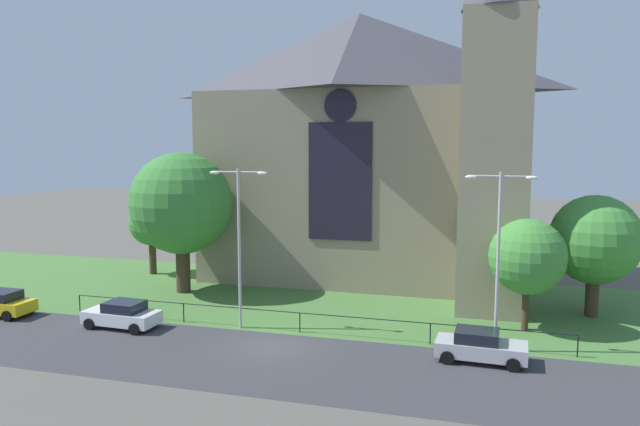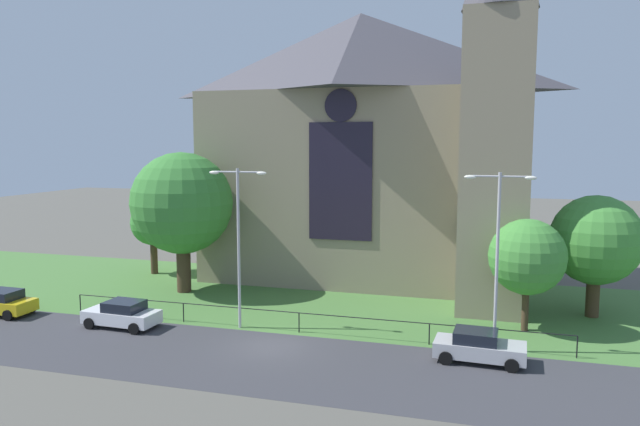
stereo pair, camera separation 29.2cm
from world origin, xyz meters
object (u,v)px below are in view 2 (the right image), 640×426
Objects in this scene: tree_right_near at (527,257)px; parked_car_silver at (479,346)px; streetlamp_near at (238,229)px; streetlamp_far at (498,240)px; church_building at (368,143)px; tree_left_far at (153,224)px; tree_right_far at (596,240)px; parked_car_white at (122,314)px; parked_car_yellow at (0,302)px; tree_left_near at (182,204)px.

tree_right_near is 6.96m from parked_car_silver.
streetlamp_far is at bearing -0.00° from streetlamp_near.
streetlamp_far is at bearing -57.11° from church_building.
tree_left_far is (-16.42, -3.65, -6.27)m from church_building.
tree_right_far is at bearing -5.74° from tree_left_far.
streetlamp_far reaches higher than tree_left_far.
parked_car_silver is (-6.34, -9.53, -3.86)m from tree_right_far.
tree_right_far is at bearing 22.05° from streetlamp_near.
tree_right_near is at bearing -162.81° from parked_car_white.
tree_right_far reaches higher than tree_left_far.
streetlamp_near reaches higher than tree_left_far.
tree_right_near is 15.89m from streetlamp_near.
parked_car_white is at bearing -122.93° from church_building.
tree_left_far is at bearing -101.51° from parked_car_yellow.
tree_left_far reaches higher than parked_car_silver.
church_building reaches higher than parked_car_white.
tree_right_near is 1.46× the size of parked_car_white.
streetlamp_near is (12.19, -11.00, 1.62)m from tree_left_far.
streetlamp_far is 20.75m from parked_car_white.
parked_car_silver is at bearing -7.47° from streetlamp_near.
streetlamp_far is at bearing -23.02° from tree_left_far.
church_building is 2.92× the size of streetlamp_far.
tree_right_near is 4.49m from streetlamp_far.
church_building reaches higher than tree_left_far.
parked_car_silver is (25.18, -12.70, -3.26)m from tree_left_far.
tree_left_near is 7.20m from tree_left_far.
streetlamp_far reaches higher than parked_car_silver.
streetlamp_near is 15.80m from parked_car_yellow.
church_building reaches higher than tree_left_near.
tree_left_near reaches higher than parked_car_yellow.
church_building is 6.08× the size of parked_car_white.
parked_car_silver is at bearing -177.29° from parked_car_white.
streetlamp_far is (25.89, -11.00, 1.60)m from tree_left_far.
streetlamp_near is at bearing -157.95° from tree_right_far.
streetlamp_near is 8.23m from parked_car_white.
parked_car_white is (-10.62, -16.40, -9.53)m from church_building.
tree_left_near is 1.09× the size of streetlamp_near.
tree_left_near is 1.67× the size of tree_left_far.
streetlamp_far is (13.71, -0.00, -0.02)m from streetlamp_near.
parked_car_white is 19.38m from parked_car_silver.
tree_right_near reaches higher than parked_car_yellow.
tree_left_near is at bearing -143.99° from church_building.
tree_right_near is 22.70m from parked_car_white.
streetlamp_near is at bearing -165.67° from tree_right_near.
tree_right_far is at bearing 59.06° from parked_car_silver.
parked_car_silver is at bearing -112.57° from tree_right_near.
parked_car_yellow is (-2.76, -12.64, -3.26)m from tree_left_far.
tree_right_far is 12.08m from parked_car_silver.
streetlamp_near is at bearing -106.11° from church_building.
tree_left_near is 12.54m from parked_car_yellow.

